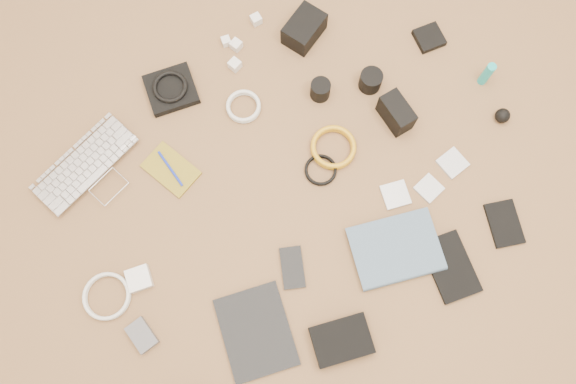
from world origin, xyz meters
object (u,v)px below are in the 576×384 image
laptop (96,175)px  tablet (256,332)px  phone (292,268)px  dslr_camera (304,29)px  paperback (405,281)px

laptop → tablet: (0.17, -0.64, -0.01)m
phone → laptop: bearing=147.4°
tablet → phone: tablet is taller
laptop → tablet: size_ratio=1.36×
laptop → tablet: 0.66m
dslr_camera → tablet: 0.93m
paperback → phone: bearing=68.6°
tablet → phone: 0.20m
tablet → paperback: bearing=1.1°
laptop → phone: (0.35, -0.54, -0.01)m
laptop → tablet: bearing=-90.8°
paperback → dslr_camera: bearing=5.0°
dslr_camera → tablet: dslr_camera is taller
dslr_camera → phone: bearing=-148.4°
paperback → tablet: bearing=93.8°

